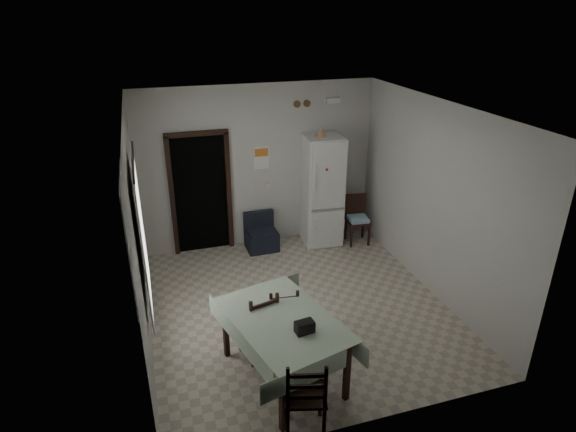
{
  "coord_description": "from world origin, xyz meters",
  "views": [
    {
      "loc": [
        -1.9,
        -5.64,
        4.11
      ],
      "look_at": [
        0.0,
        0.5,
        1.25
      ],
      "focal_mm": 30.0,
      "sensor_mm": 36.0,
      "label": 1
    }
  ],
  "objects_px": {
    "navy_seat": "(261,232)",
    "dining_table": "(283,348)",
    "corner_chair": "(358,220)",
    "fridge": "(322,191)",
    "dining_chair_far_right": "(282,315)",
    "dining_chair_far_left": "(258,323)",
    "dining_chair_near_head": "(305,393)"
  },
  "relations": [
    {
      "from": "navy_seat",
      "to": "dining_chair_near_head",
      "type": "bearing_deg",
      "value": -99.27
    },
    {
      "from": "corner_chair",
      "to": "navy_seat",
      "type": "bearing_deg",
      "value": 176.8
    },
    {
      "from": "corner_chair",
      "to": "dining_chair_far_left",
      "type": "xyz_separation_m",
      "value": [
        -2.51,
        -2.5,
        0.02
      ]
    },
    {
      "from": "dining_chair_far_left",
      "to": "dining_chair_far_right",
      "type": "distance_m",
      "value": 0.35
    },
    {
      "from": "corner_chair",
      "to": "dining_chair_far_left",
      "type": "bearing_deg",
      "value": -129.35
    },
    {
      "from": "navy_seat",
      "to": "dining_chair_far_right",
      "type": "distance_m",
      "value": 2.71
    },
    {
      "from": "fridge",
      "to": "dining_chair_far_left",
      "type": "relative_size",
      "value": 2.11
    },
    {
      "from": "navy_seat",
      "to": "dining_chair_far_right",
      "type": "bearing_deg",
      "value": -99.81
    },
    {
      "from": "corner_chair",
      "to": "dining_chair_near_head",
      "type": "xyz_separation_m",
      "value": [
        -2.34,
        -3.8,
        0.04
      ]
    },
    {
      "from": "navy_seat",
      "to": "corner_chair",
      "type": "relative_size",
      "value": 0.73
    },
    {
      "from": "dining_chair_near_head",
      "to": "corner_chair",
      "type": "bearing_deg",
      "value": -106.52
    },
    {
      "from": "navy_seat",
      "to": "corner_chair",
      "type": "distance_m",
      "value": 1.79
    },
    {
      "from": "fridge",
      "to": "navy_seat",
      "type": "xyz_separation_m",
      "value": [
        -1.13,
        0.0,
        -0.67
      ]
    },
    {
      "from": "dining_table",
      "to": "dining_chair_far_left",
      "type": "distance_m",
      "value": 0.5
    },
    {
      "from": "fridge",
      "to": "dining_chair_far_right",
      "type": "bearing_deg",
      "value": -115.33
    },
    {
      "from": "corner_chair",
      "to": "dining_chair_near_head",
      "type": "relative_size",
      "value": 0.92
    },
    {
      "from": "dining_table",
      "to": "dining_chair_far_right",
      "type": "distance_m",
      "value": 0.59
    },
    {
      "from": "fridge",
      "to": "dining_chair_far_left",
      "type": "xyz_separation_m",
      "value": [
        -1.88,
        -2.78,
        -0.53
      ]
    },
    {
      "from": "dining_chair_near_head",
      "to": "dining_table",
      "type": "bearing_deg",
      "value": -75.66
    },
    {
      "from": "dining_chair_far_left",
      "to": "dining_chair_far_right",
      "type": "xyz_separation_m",
      "value": [
        0.34,
        0.1,
        -0.03
      ]
    },
    {
      "from": "corner_chair",
      "to": "dining_table",
      "type": "xyz_separation_m",
      "value": [
        -2.33,
        -2.97,
        -0.04
      ]
    },
    {
      "from": "navy_seat",
      "to": "dining_table",
      "type": "bearing_deg",
      "value": -101.11
    },
    {
      "from": "dining_table",
      "to": "corner_chair",
      "type": "bearing_deg",
      "value": 37.49
    },
    {
      "from": "corner_chair",
      "to": "dining_table",
      "type": "height_order",
      "value": "corner_chair"
    },
    {
      "from": "dining_chair_far_left",
      "to": "navy_seat",
      "type": "bearing_deg",
      "value": -117.81
    },
    {
      "from": "fridge",
      "to": "corner_chair",
      "type": "xyz_separation_m",
      "value": [
        0.63,
        -0.28,
        -0.55
      ]
    },
    {
      "from": "dining_chair_near_head",
      "to": "dining_chair_far_right",
      "type": "bearing_deg",
      "value": -81.93
    },
    {
      "from": "dining_chair_far_left",
      "to": "dining_chair_far_right",
      "type": "height_order",
      "value": "dining_chair_far_left"
    },
    {
      "from": "navy_seat",
      "to": "dining_table",
      "type": "distance_m",
      "value": 3.29
    },
    {
      "from": "dining_chair_far_left",
      "to": "dining_chair_near_head",
      "type": "relative_size",
      "value": 0.96
    },
    {
      "from": "fridge",
      "to": "corner_chair",
      "type": "distance_m",
      "value": 0.88
    },
    {
      "from": "corner_chair",
      "to": "dining_chair_near_head",
      "type": "height_order",
      "value": "dining_chair_near_head"
    }
  ]
}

